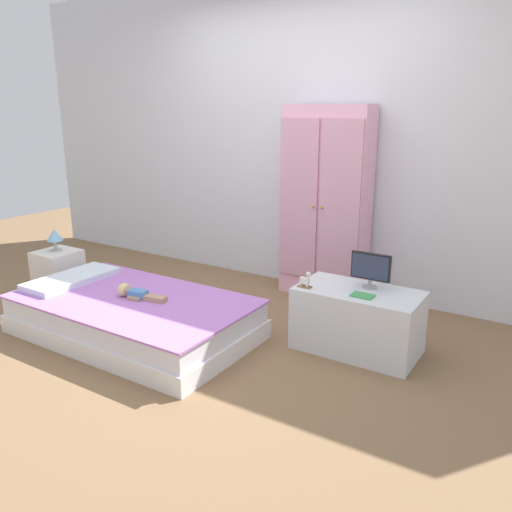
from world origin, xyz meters
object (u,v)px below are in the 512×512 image
at_px(doll, 133,292).
at_px(tv_monitor, 371,268).
at_px(tv_stand, 357,320).
at_px(table_lamp, 55,236).
at_px(nightstand, 59,274).
at_px(book_green, 362,296).
at_px(rocking_horse_toy, 306,280).
at_px(wardrobe, 325,204).
at_px(bed, 134,316).

xyz_separation_m(doll, tv_monitor, (1.49, 0.70, 0.25)).
bearing_deg(tv_stand, table_lamp, -171.09).
height_order(table_lamp, tv_stand, table_lamp).
distance_m(nightstand, book_green, 2.66).
height_order(table_lamp, book_green, table_lamp).
relative_size(doll, tv_monitor, 1.47).
xyz_separation_m(doll, nightstand, (-1.12, 0.22, -0.12)).
bearing_deg(tv_monitor, book_green, -83.83).
height_order(doll, tv_stand, tv_stand).
relative_size(nightstand, rocking_horse_toy, 3.59).
relative_size(tv_monitor, rocking_horse_toy, 2.35).
bearing_deg(doll, rocking_horse_toy, 22.73).
xyz_separation_m(table_lamp, rocking_horse_toy, (2.25, 0.26, -0.06)).
xyz_separation_m(tv_monitor, rocking_horse_toy, (-0.36, -0.22, -0.09)).
distance_m(nightstand, wardrobe, 2.37).
relative_size(bed, tv_stand, 2.12).
height_order(nightstand, wardrobe, wardrobe).
relative_size(table_lamp, tv_monitor, 0.72).
xyz_separation_m(nightstand, book_green, (2.63, 0.30, 0.23)).
height_order(bed, book_green, book_green).
xyz_separation_m(table_lamp, tv_stand, (2.57, 0.40, -0.33)).
bearing_deg(tv_stand, bed, -156.59).
xyz_separation_m(bed, doll, (-0.00, 0.01, 0.18)).
distance_m(bed, book_green, 1.63).
height_order(doll, book_green, book_green).
height_order(doll, rocking_horse_toy, rocking_horse_toy).
bearing_deg(book_green, nightstand, -173.43).
xyz_separation_m(wardrobe, tv_stand, (0.66, -0.86, -0.59)).
relative_size(doll, rocking_horse_toy, 3.45).
xyz_separation_m(bed, tv_stand, (1.45, 0.63, 0.08)).
xyz_separation_m(doll, wardrobe, (0.79, 1.48, 0.49)).
relative_size(tv_stand, rocking_horse_toy, 7.12).
distance_m(nightstand, tv_monitor, 2.68).
bearing_deg(tv_monitor, nightstand, -169.62).
xyz_separation_m(bed, rocking_horse_toy, (1.13, 0.48, 0.34)).
distance_m(doll, wardrobe, 1.75).
bearing_deg(doll, wardrobe, 61.95).
bearing_deg(rocking_horse_toy, tv_stand, 24.45).
xyz_separation_m(wardrobe, tv_monitor, (0.70, -0.79, -0.24)).
distance_m(wardrobe, rocking_horse_toy, 1.11).
bearing_deg(table_lamp, tv_stand, 8.91).
bearing_deg(nightstand, book_green, 6.57).
distance_m(nightstand, rocking_horse_toy, 2.28).
bearing_deg(book_green, bed, -160.75).
xyz_separation_m(bed, book_green, (1.51, 0.53, 0.30)).
bearing_deg(bed, table_lamp, 168.74).
xyz_separation_m(table_lamp, book_green, (2.63, 0.30, -0.10)).
height_order(doll, nightstand, nightstand).
xyz_separation_m(nightstand, table_lamp, (0.00, -0.00, 0.34)).
distance_m(table_lamp, tv_stand, 2.62).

